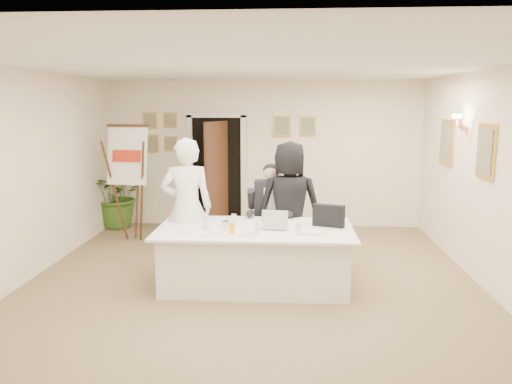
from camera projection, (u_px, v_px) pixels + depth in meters
The scene contains 28 objects.
floor at pixel (250, 289), 6.41m from camera, with size 7.00×7.00×0.00m, color brown.
ceiling at pixel (250, 65), 5.93m from camera, with size 6.00×7.00×0.02m, color white.
wall_back at pixel (263, 154), 9.61m from camera, with size 6.00×0.10×2.80m, color white.
wall_front at pixel (202, 277), 2.73m from camera, with size 6.00×0.10×2.80m, color white.
wall_left at pixel (16, 179), 6.36m from camera, with size 0.10×7.00×2.80m, color white.
wall_right at pixel (499, 184), 5.99m from camera, with size 0.10×7.00×2.80m, color white.
doorway at pixel (217, 173), 9.55m from camera, with size 1.14×0.86×2.20m.
pictures_back_wall at pixel (222, 131), 9.56m from camera, with size 3.40×0.06×0.80m, color gold, non-canonical shape.
pictures_right_wall at pixel (463, 147), 7.11m from camera, with size 0.06×2.20×0.80m, color gold, non-canonical shape.
wall_sconce at pixel (460, 122), 7.05m from camera, with size 0.20×0.30×0.24m, color #D18943, non-canonical shape.
conference_table at pixel (255, 256), 6.48m from camera, with size 2.51×1.35×0.78m.
seated_man at pixel (270, 213), 7.37m from camera, with size 0.65×0.69×1.51m, color black, non-canonical shape.
flip_chart at pixel (131, 189), 8.55m from camera, with size 0.70×0.47×1.98m.
standing_man at pixel (187, 208), 6.80m from camera, with size 0.70×0.46×1.91m, color white.
standing_woman at pixel (290, 206), 7.11m from camera, with size 0.90×0.59×1.84m, color black.
potted_palm at pixel (118, 194), 9.62m from camera, with size 1.16×1.00×1.28m, color #396321.
laptop at pixel (275, 217), 6.38m from camera, with size 0.33×0.35×0.28m, color #B7BABC, non-canonical shape.
laptop_bag at pixel (329, 216), 6.46m from camera, with size 0.41×0.11×0.29m, color black.
paper_stack at pixel (310, 232), 6.13m from camera, with size 0.32×0.22×0.03m, color white.
plate_left at pixel (189, 231), 6.24m from camera, with size 0.22×0.22×0.01m, color white.
plate_mid at pixel (210, 235), 6.04m from camera, with size 0.22×0.22×0.01m, color white.
plate_near at pixel (248, 235), 6.02m from camera, with size 0.21×0.21×0.01m, color white.
glass_a at pixel (206, 224), 6.30m from camera, with size 0.07×0.07×0.14m, color silver.
glass_b at pixel (257, 228), 6.10m from camera, with size 0.07×0.07×0.14m, color silver.
glass_c at pixel (298, 229), 6.08m from camera, with size 0.06×0.06×0.14m, color silver.
glass_d at pixel (234, 219), 6.57m from camera, with size 0.07×0.07×0.14m, color silver.
oj_glass at pixel (232, 229), 6.10m from camera, with size 0.07×0.07×0.13m, color #FFA915.
steel_jug at pixel (226, 225), 6.32m from camera, with size 0.09×0.09×0.11m, color silver.
Camera 1 is at (0.46, -6.09, 2.33)m, focal length 35.00 mm.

